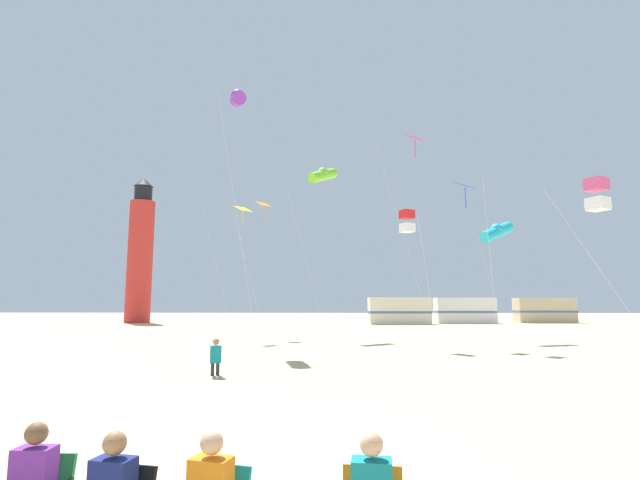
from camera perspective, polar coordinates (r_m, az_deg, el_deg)
name	(u,v)px	position (r m, az deg, el deg)	size (l,w,h in m)	color
ground	(178,468)	(7.42, -16.82, -24.88)	(200.00, 200.00, 0.00)	#CCB584
kite_flyer_standing	(216,356)	(15.27, -12.49, -13.54)	(0.43, 0.55, 1.16)	#147F84
kite_diamond_orange	(262,209)	(32.22, -7.01, 3.71)	(2.74, 2.72, 9.09)	silver
kite_diamond_blue	(467,192)	(25.55, 17.28, 5.61)	(2.09, 2.09, 8.45)	silver
kite_tube_cyan	(497,232)	(30.62, 20.54, 0.96)	(2.48, 2.07, 7.24)	silver
kite_diamond_gold	(241,214)	(29.78, -9.48, 3.15)	(3.07, 3.07, 8.26)	silver
kite_box_rainbow	(597,194)	(19.20, 30.45, 4.76)	(2.83, 2.54, 6.58)	silver
kite_tube_violet	(238,99)	(26.33, -9.89, 16.46)	(2.14, 2.69, 13.63)	silver
kite_diamond_magenta	(414,147)	(28.56, 11.25, 10.95)	(3.07, 3.07, 12.05)	silver
kite_tube_lime	(323,175)	(31.96, 0.34, 7.86)	(3.66, 3.82, 11.46)	silver
kite_box_scarlet	(407,221)	(24.57, 10.47, 2.23)	(1.84, 1.84, 6.96)	silver
lighthouse_distant	(140,254)	(58.27, -20.87, -1.58)	(2.80, 2.80, 16.80)	red
rv_van_cream	(399,311)	(51.05, 9.53, -8.44)	(6.57, 2.73, 2.80)	beige
rv_van_white	(465,311)	(54.94, 17.05, -8.15)	(6.52, 2.57, 2.80)	white
rv_van_tan	(544,310)	(60.12, 25.45, -7.68)	(6.47, 2.43, 2.80)	#C6B28C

